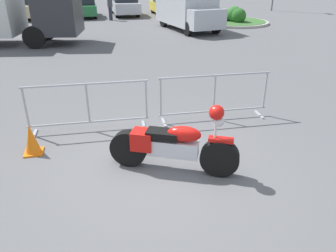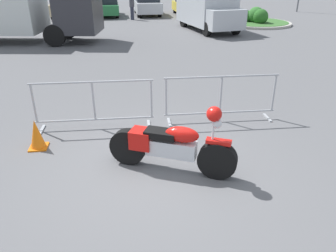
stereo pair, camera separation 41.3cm
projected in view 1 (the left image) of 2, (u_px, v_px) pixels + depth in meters
The scene contains 12 objects.
ground_plane at pixel (158, 171), 5.65m from camera, with size 120.00×120.00×0.00m, color #5B5B5E.
motorcycle at pixel (173, 145), 5.50m from camera, with size 2.10×1.09×1.26m.
crowd_barrier_near at pixel (88, 106), 6.85m from camera, with size 2.56×0.50×1.07m.
crowd_barrier_far at pixel (214, 96), 7.39m from camera, with size 2.56×0.50×1.07m.
delivery_van at pixel (187, 7), 18.47m from camera, with size 2.88×5.28×2.31m.
parked_car_tan at pixel (41, 7), 23.13m from camera, with size 1.91×4.48×1.51m.
parked_car_green at pixel (84, 7), 23.75m from camera, with size 1.72×4.03×1.35m.
parked_car_silver at pixel (125, 5), 24.58m from camera, with size 1.91×4.47×1.50m.
parked_car_yellow at pixel (165, 5), 24.78m from camera, with size 1.73×4.05×1.36m.
pedestrian at pixel (110, 6), 22.04m from camera, with size 0.47×0.47×1.69m.
planter_island at pixel (234, 19), 20.97m from camera, with size 4.45×4.45×1.06m.
traffic_cone at pixel (31, 139), 6.10m from camera, with size 0.34×0.34×0.59m.
Camera 1 is at (-0.85, -4.68, 3.15)m, focal length 35.00 mm.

